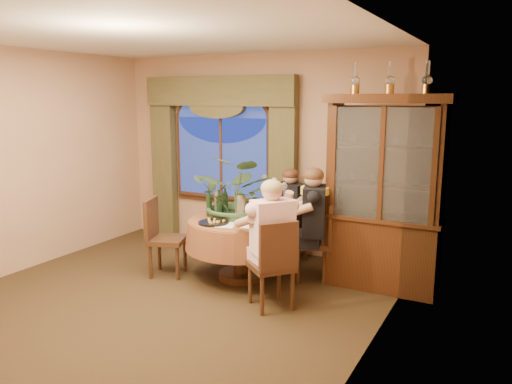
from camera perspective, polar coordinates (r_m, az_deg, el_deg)
The scene contains 35 objects.
floor at distance 5.51m, azimuth -11.99°, elevation -12.95°, with size 5.00×5.00×0.00m, color black.
wall_back at distance 7.18m, azimuth 0.40°, elevation 4.44°, with size 4.50×4.50×0.00m, color #A47557.
wall_right at distance 4.06m, azimuth 12.44°, elevation -0.83°, with size 5.00×5.00×0.00m, color #A47557.
ceiling at distance 5.09m, azimuth -13.29°, elevation 17.31°, with size 5.00×5.00×0.00m, color white.
window at distance 7.43m, azimuth -3.97°, elevation 3.85°, with size 1.62×0.10×1.32m, color navy, non-canonical shape.
arched_transom at distance 7.38m, azimuth -4.05°, elevation 9.87°, with size 1.60×0.06×0.44m, color navy, non-canonical shape.
drapery_left at distance 7.99m, azimuth -10.45°, elevation 3.32°, with size 0.38×0.14×2.32m, color #413C1D.
drapery_right at distance 6.92m, azimuth 3.10°, elevation 2.34°, with size 0.38×0.14×2.32m, color #413C1D.
swag_valance at distance 7.31m, azimuth -4.41°, elevation 11.43°, with size 2.45×0.16×0.42m, color #413C1D, non-canonical shape.
dining_table at distance 6.13m, azimuth -1.67°, elevation -6.51°, with size 1.37×1.37×0.75m, color maroon.
china_cabinet at distance 5.84m, azimuth 14.46°, elevation -0.22°, with size 1.38×0.55×2.23m, color #34190D.
oil_lamp_left at distance 5.84m, azimuth 11.28°, elevation 12.61°, with size 0.11×0.11×0.34m, color #A5722D, non-canonical shape.
oil_lamp_center at distance 5.74m, azimuth 15.08°, elevation 12.49°, with size 0.11×0.11×0.34m, color #A5722D, non-canonical shape.
oil_lamp_right at distance 5.66m, azimuth 18.99°, elevation 12.30°, with size 0.11×0.11×0.34m, color #A5722D, non-canonical shape.
chair_right at distance 5.29m, azimuth 1.73°, elevation -8.17°, with size 0.42×0.42×0.96m, color black.
chair_back_right at distance 6.10m, azimuth 6.39°, elevation -5.63°, with size 0.42×0.42×0.96m, color black.
chair_back at distance 6.74m, azimuth 3.71°, elevation -3.97°, with size 0.42×0.42×0.96m, color black.
chair_front_left at distance 6.31m, azimuth -10.10°, elevation -5.16°, with size 0.42×0.42×0.96m, color black.
person_pink at distance 5.27m, azimuth 1.89°, elevation -5.90°, with size 0.49×0.45×1.37m, color #F3C4CB, non-canonical shape.
person_back at distance 6.71m, azimuth 4.01°, elevation -2.65°, with size 0.46×0.42×1.28m, color black, non-canonical shape.
person_scarf at distance 5.92m, azimuth 6.67°, elevation -3.91°, with size 0.50×0.46×1.40m, color black, non-canonical shape.
stoneware_vase at distance 6.15m, azimuth -1.70°, elevation -1.58°, with size 0.14×0.14×0.26m, color gray, non-canonical shape.
centerpiece_plant at distance 6.03m, azimuth -2.08°, elevation 3.13°, with size 1.02×1.13×0.88m, color #355032.
olive_bowl at distance 5.99m, azimuth -1.37°, elevation -2.96°, with size 0.15×0.15×0.05m, color #4D552E.
cheese_platter at distance 5.83m, azimuth -4.90°, elevation -3.50°, with size 0.35×0.35×0.02m, color black.
wine_bottle_0 at distance 6.14m, azimuth -4.23°, elevation -1.28°, with size 0.07×0.07×0.33m, color black.
wine_bottle_1 at distance 6.16m, azimuth -5.38°, elevation -1.27°, with size 0.07×0.07×0.33m, color black.
wine_bottle_2 at distance 6.27m, azimuth -3.55°, elevation -1.01°, with size 0.07×0.07×0.33m, color black.
wine_bottle_3 at distance 6.25m, azimuth -4.45°, elevation -1.06°, with size 0.07×0.07×0.33m, color tan.
tasting_paper_0 at distance 5.75m, azimuth -1.10°, elevation -3.75°, with size 0.21×0.30×0.00m, color white.
tasting_paper_1 at distance 6.03m, azimuth 2.05°, elevation -3.05°, with size 0.21×0.30×0.00m, color white.
tasting_paper_2 at distance 5.76m, azimuth -3.31°, elevation -3.74°, with size 0.21×0.30×0.00m, color white.
wine_glass_person_pink at distance 5.60m, azimuth 0.04°, elevation -3.23°, with size 0.07×0.07×0.18m, color silver, non-canonical shape.
wine_glass_person_back at distance 6.32m, azimuth 1.25°, elevation -1.60°, with size 0.07×0.07×0.18m, color silver, non-canonical shape.
wine_glass_person_scarf at distance 5.93m, azimuth 2.59°, elevation -2.45°, with size 0.07×0.07×0.18m, color silver, non-canonical shape.
Camera 1 is at (3.29, -3.84, 2.20)m, focal length 35.00 mm.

